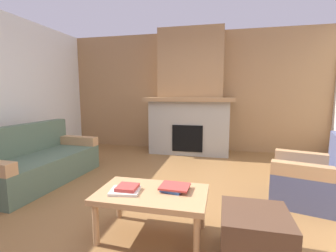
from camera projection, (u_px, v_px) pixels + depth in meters
ground at (160, 203)px, 2.92m from camera, size 9.00×9.00×0.00m
wall_back_wood_panel at (192, 92)px, 5.63m from camera, size 6.00×0.12×2.70m
fireplace at (190, 100)px, 5.29m from camera, size 1.90×0.82×2.70m
couch at (37, 163)px, 3.59m from camera, size 0.94×1.84×0.85m
armchair at (311, 179)px, 2.89m from camera, size 0.93×0.93×0.85m
coffee_table at (152, 197)px, 2.19m from camera, size 1.00×0.60×0.43m
ottoman at (255, 236)px, 1.89m from camera, size 0.52×0.52×0.40m
book_stack_near_edge at (126, 189)px, 2.18m from camera, size 0.29×0.25×0.05m
book_stack_center at (174, 188)px, 2.21m from camera, size 0.27×0.23×0.05m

